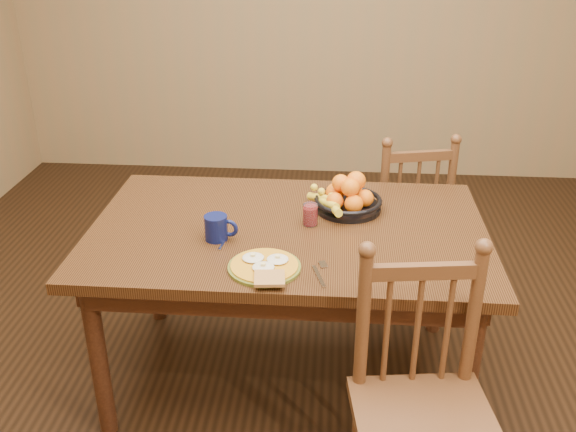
# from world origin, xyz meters

# --- Properties ---
(room) EXTENTS (4.52, 5.02, 2.72)m
(room) POSITION_xyz_m (0.00, 0.00, 1.35)
(room) COLOR black
(room) RESTS_ON ground
(dining_table) EXTENTS (1.60, 1.00, 0.75)m
(dining_table) POSITION_xyz_m (0.00, 0.00, 0.67)
(dining_table) COLOR black
(dining_table) RESTS_ON ground
(chair_far) EXTENTS (0.49, 0.48, 0.92)m
(chair_far) POSITION_xyz_m (0.56, 0.76, 0.45)
(chair_far) COLOR #4B2916
(chair_far) RESTS_ON ground
(chair_near) EXTENTS (0.50, 0.48, 0.98)m
(chair_near) POSITION_xyz_m (0.49, -0.71, 0.48)
(chair_near) COLOR #4B2916
(chair_near) RESTS_ON ground
(breakfast_plate) EXTENTS (0.26, 0.29, 0.04)m
(breakfast_plate) POSITION_xyz_m (-0.06, -0.34, 0.76)
(breakfast_plate) COLOR #59601E
(breakfast_plate) RESTS_ON dining_table
(fork) EXTENTS (0.06, 0.18, 0.00)m
(fork) POSITION_xyz_m (0.14, -0.35, 0.75)
(fork) COLOR silver
(fork) RESTS_ON dining_table
(spoon) EXTENTS (0.04, 0.16, 0.01)m
(spoon) POSITION_xyz_m (-0.25, -0.11, 0.75)
(spoon) COLOR silver
(spoon) RESTS_ON dining_table
(coffee_mug) EXTENTS (0.13, 0.09, 0.10)m
(coffee_mug) POSITION_xyz_m (-0.27, -0.13, 0.80)
(coffee_mug) COLOR #0A113C
(coffee_mug) RESTS_ON dining_table
(juice_glass) EXTENTS (0.06, 0.06, 0.09)m
(juice_glass) POSITION_xyz_m (0.09, 0.03, 0.79)
(juice_glass) COLOR silver
(juice_glass) RESTS_ON dining_table
(fruit_bowl) EXTENTS (0.32, 0.32, 0.17)m
(fruit_bowl) POSITION_xyz_m (0.24, 0.18, 0.81)
(fruit_bowl) COLOR black
(fruit_bowl) RESTS_ON dining_table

